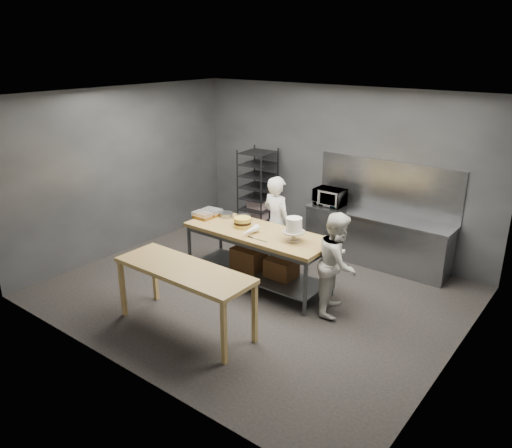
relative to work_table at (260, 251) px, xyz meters
The scene contains 16 objects.
ground 0.65m from the work_table, 67.14° to the right, with size 6.00×6.00×0.00m, color black.
back_wall 2.41m from the work_table, 86.91° to the left, with size 6.00×0.04×3.00m, color #4C4F54.
work_table is the anchor object (origin of this frame).
near_counter 1.69m from the work_table, 89.48° to the right, with size 2.00×0.70×0.90m.
back_counter 2.21m from the work_table, 59.44° to the left, with size 2.60×0.60×0.90m.
splashback_panel 2.58m from the work_table, 62.99° to the left, with size 2.60×0.02×0.90m, color slate.
speed_rack 2.33m from the work_table, 128.28° to the left, with size 0.64×0.69×1.75m.
chef_behind 0.77m from the work_table, 104.11° to the left, with size 0.59×0.39×1.62m, color white.
chef_right 1.40m from the work_table, ahead, with size 0.73×0.57×1.50m, color silver.
microwave 1.96m from the work_table, 85.24° to the left, with size 0.54×0.37×0.30m, color black.
frosted_cake_stand 0.88m from the work_table, ahead, with size 0.34×0.34×0.37m.
layer_cake 0.54m from the work_table, behind, with size 0.28×0.28×0.16m.
cake_pans 0.96m from the work_table, 166.36° to the left, with size 0.82×0.32×0.07m.
piping_bag 0.47m from the work_table, 93.87° to the right, with size 0.12×0.12×0.38m, color white.
offset_spatula 0.50m from the work_table, 65.03° to the right, with size 0.36×0.02×0.02m.
pastry_clamshells 1.18m from the work_table, behind, with size 0.32×0.44×0.11m.
Camera 1 is at (4.29, -5.54, 3.68)m, focal length 35.00 mm.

